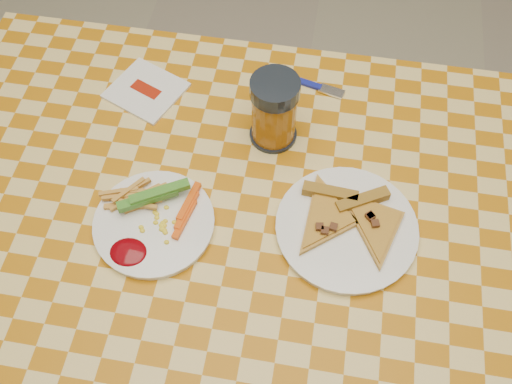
% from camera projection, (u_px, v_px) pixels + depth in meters
% --- Properties ---
extents(ground, '(8.00, 8.00, 0.00)m').
position_uv_depth(ground, '(260.00, 357.00, 1.60)').
color(ground, '#BAAD96').
rests_on(ground, ground).
extents(table, '(1.28, 0.88, 0.76)m').
position_uv_depth(table, '(263.00, 252.00, 1.02)').
color(table, white).
rests_on(table, ground).
extents(plate_left, '(0.26, 0.26, 0.01)m').
position_uv_depth(plate_left, '(154.00, 224.00, 0.96)').
color(plate_left, white).
rests_on(plate_left, table).
extents(plate_right, '(0.30, 0.30, 0.01)m').
position_uv_depth(plate_right, '(346.00, 229.00, 0.95)').
color(plate_right, white).
rests_on(plate_right, table).
extents(fries_veggies, '(0.18, 0.17, 0.04)m').
position_uv_depth(fries_veggies, '(150.00, 210.00, 0.95)').
color(fries_veggies, gold).
rests_on(fries_veggies, plate_left).
extents(pizza_slices, '(0.24, 0.22, 0.02)m').
position_uv_depth(pizza_slices, '(349.00, 218.00, 0.95)').
color(pizza_slices, gold).
rests_on(pizza_slices, plate_right).
extents(drink_glass, '(0.09, 0.09, 0.14)m').
position_uv_depth(drink_glass, '(274.00, 111.00, 1.00)').
color(drink_glass, black).
rests_on(drink_glass, table).
extents(napkin, '(0.17, 0.16, 0.01)m').
position_uv_depth(napkin, '(146.00, 90.00, 1.12)').
color(napkin, white).
rests_on(napkin, table).
extents(fork, '(0.16, 0.05, 0.01)m').
position_uv_depth(fork, '(307.00, 83.00, 1.13)').
color(fork, navy).
rests_on(fork, table).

